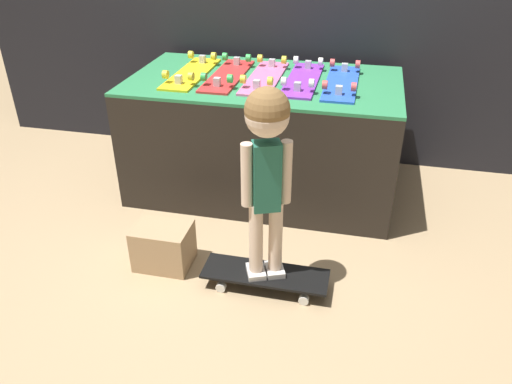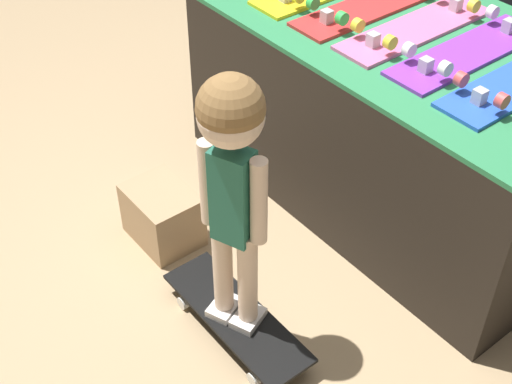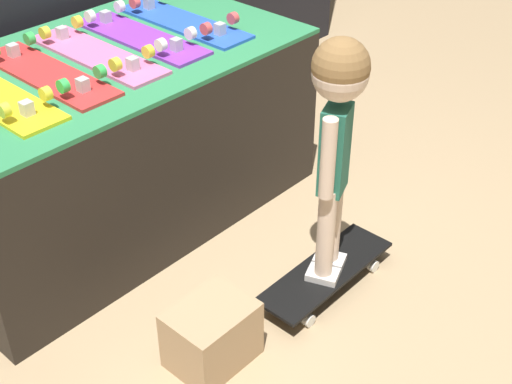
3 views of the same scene
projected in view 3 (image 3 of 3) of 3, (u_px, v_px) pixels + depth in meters
The scene contains 9 objects.
ground_plane at pixel (215, 270), 3.05m from camera, with size 16.00×16.00×0.00m, color tan.
display_rack at pixel (109, 139), 3.19m from camera, with size 1.74×0.97×0.79m.
skateboard_red_on_rack at pixel (47, 72), 2.81m from camera, with size 0.20×0.72×0.09m.
skateboard_pink_on_rack at pixel (97, 53), 2.96m from camera, with size 0.20×0.72×0.09m.
skateboard_purple_on_rack at pixel (140, 35), 3.12m from camera, with size 0.20×0.72×0.09m.
skateboard_blue_on_rack at pixel (183, 20), 3.26m from camera, with size 0.20×0.72×0.09m.
skateboard_on_floor at pixel (326, 273), 2.93m from camera, with size 0.66×0.21×0.09m.
child at pixel (337, 119), 2.52m from camera, with size 0.23×0.20×1.01m.
storage_box at pixel (212, 335), 2.57m from camera, with size 0.30×0.23×0.25m.
Camera 3 is at (-1.60, -1.69, 2.01)m, focal length 50.00 mm.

